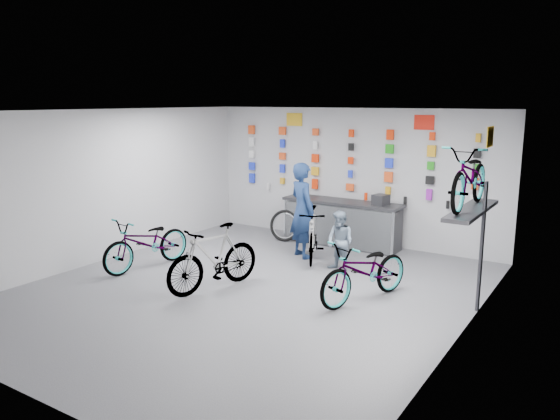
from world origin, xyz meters
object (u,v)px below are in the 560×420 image
Objects in this scene: bike_center at (213,258)px; customer at (340,242)px; counter at (341,224)px; bike_right at (365,271)px; clerk at (302,210)px; bike_left at (147,242)px; bike_service at (313,234)px.

customer is at bearing 70.84° from bike_center.
customer reaches higher than counter.
clerk is at bearing 160.74° from bike_right.
bike_left is at bearing 77.18° from clerk.
bike_service is at bearing 157.82° from bike_right.
counter is at bearing 63.45° from bike_left.
bike_center is 2.46m from customer.
bike_right is (2.39, 0.87, -0.05)m from bike_center.
bike_center is 1.61× the size of customer.
clerk is (-0.27, -1.26, 0.49)m from counter.
bike_left is 4.27m from bike_right.
bike_center is 0.95× the size of clerk.
bike_left is at bearing -173.05° from bike_center.
bike_center is 2.55m from bike_right.
bike_left is at bearing -123.79° from counter.
bike_right is 2.73m from clerk.
bike_center is 2.52m from bike_service.
customer reaches higher than bike_service.
counter is 2.35× the size of customer.
bike_right is at bearing 172.10° from clerk.
counter is 1.92m from customer.
bike_service is 1.53× the size of customer.
counter is 3.44m from bike_right.
bike_left is at bearing -163.45° from bike_service.
clerk is at bearing -102.24° from counter.
clerk is at bearing 172.13° from customer.
bike_right is 1.67× the size of customer.
bike_service is at bearing 168.46° from customer.
bike_service is at bearing 92.20° from bike_center.
customer is at bearing 36.72° from bike_left.
counter is 1.38m from clerk.
bike_service is at bearing -90.00° from counter.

